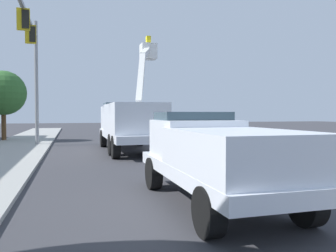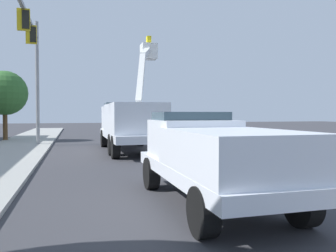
{
  "view_description": "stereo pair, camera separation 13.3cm",
  "coord_description": "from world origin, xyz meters",
  "views": [
    {
      "loc": [
        -17.72,
        5.78,
        2.01
      ],
      "look_at": [
        -1.42,
        1.05,
        1.4
      ],
      "focal_mm": 35.85,
      "sensor_mm": 36.0,
      "label": 1
    },
    {
      "loc": [
        -17.76,
        5.65,
        2.01
      ],
      "look_at": [
        -1.42,
        1.05,
        1.4
      ],
      "focal_mm": 35.85,
      "sensor_mm": 36.0,
      "label": 2
    }
  ],
  "objects": [
    {
      "name": "passing_minivan",
      "position": [
        6.6,
        -2.31,
        0.97
      ],
      "size": [
        4.81,
        1.97,
        1.69
      ],
      "color": "silver",
      "rests_on": "ground"
    },
    {
      "name": "ground",
      "position": [
        0.0,
        0.0,
        0.0
      ],
      "size": [
        120.0,
        120.0,
        0.0
      ],
      "primitive_type": "plane",
      "color": "#38383D"
    },
    {
      "name": "lane_centre_stripe",
      "position": [
        0.0,
        0.0,
        0.0
      ],
      "size": [
        50.0,
        0.36,
        0.01
      ],
      "primitive_type": "cube",
      "rotation": [
        0.0,
        0.0,
        0.0
      ],
      "color": "yellow",
      "rests_on": "ground"
    },
    {
      "name": "sidewalk_far_side",
      "position": [
        -0.03,
        8.83,
        0.06
      ],
      "size": [
        60.01,
        3.84,
        0.12
      ],
      "primitive_type": "cube",
      "rotation": [
        0.0,
        0.0,
        0.0
      ],
      "color": "#9E9E99",
      "rests_on": "ground"
    },
    {
      "name": "traffic_cone_mid_front",
      "position": [
        -7.98,
        0.61,
        0.34
      ],
      "size": [
        0.4,
        0.4,
        0.7
      ],
      "color": "black",
      "rests_on": "ground"
    },
    {
      "name": "traffic_signal_mast",
      "position": [
        2.68,
        7.82,
        5.33
      ],
      "size": [
        7.6,
        0.57,
        7.81
      ],
      "color": "gray",
      "rests_on": "ground"
    },
    {
      "name": "utility_bucket_truck",
      "position": [
        0.28,
        2.73,
        1.6
      ],
      "size": [
        8.21,
        3.2,
        6.63
      ],
      "color": "white",
      "rests_on": "ground"
    },
    {
      "name": "traffic_cone_trailing",
      "position": [
        4.65,
        0.7,
        0.41
      ],
      "size": [
        0.4,
        0.4,
        0.83
      ],
      "color": "black",
      "rests_on": "ground"
    },
    {
      "name": "street_tree_right",
      "position": [
        9.01,
        10.49,
        3.53
      ],
      "size": [
        3.23,
        3.23,
        5.16
      ],
      "color": "brown",
      "rests_on": "ground"
    },
    {
      "name": "service_pickup_truck",
      "position": [
        -10.93,
        2.71,
        1.12
      ],
      "size": [
        5.61,
        2.21,
        2.06
      ],
      "color": "white",
      "rests_on": "ground"
    },
    {
      "name": "traffic_cone_mid_rear",
      "position": [
        -1.91,
        0.56,
        0.42
      ],
      "size": [
        0.4,
        0.4,
        0.85
      ],
      "color": "black",
      "rests_on": "ground"
    }
  ]
}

